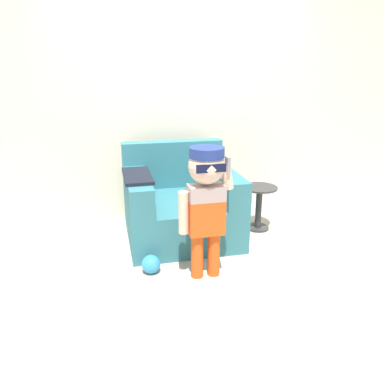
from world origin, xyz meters
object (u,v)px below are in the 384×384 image
at_px(armchair, 180,205).
at_px(toy_ball, 151,264).
at_px(side_table, 259,204).
at_px(person_child, 206,193).

height_order(armchair, toy_ball, armchair).
bearing_deg(armchair, side_table, -2.76).
bearing_deg(toy_ball, armchair, 60.88).
distance_m(armchair, toy_ball, 0.82).
bearing_deg(person_child, side_table, 44.98).
distance_m(armchair, side_table, 0.83).
bearing_deg(toy_ball, person_child, -18.30).
relative_size(person_child, toy_ball, 6.83).
xyz_separation_m(armchair, toy_ball, (-0.38, -0.69, -0.24)).
xyz_separation_m(side_table, toy_ball, (-1.21, -0.65, -0.20)).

